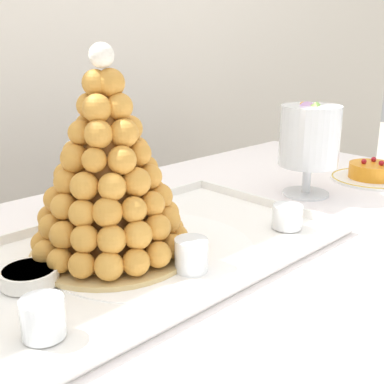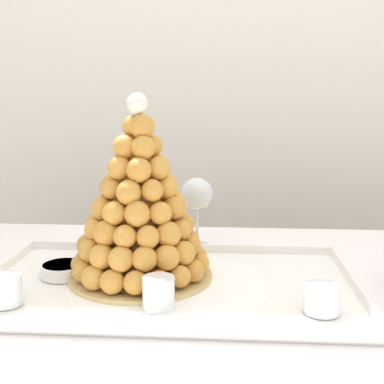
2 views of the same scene
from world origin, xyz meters
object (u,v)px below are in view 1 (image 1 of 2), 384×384
serving_tray (149,250)px  creme_brulee_ramekin (30,275)px  dessert_cup_left (43,319)px  dessert_cup_mid_left (191,256)px  dessert_cup_centre (287,217)px  macaron_goblet (310,138)px  croquembouche (108,177)px  wine_glass (80,158)px  fruit_tart_plate (372,174)px

serving_tray → creme_brulee_ramekin: creme_brulee_ramekin is taller
dessert_cup_left → dessert_cup_mid_left: 0.26m
serving_tray → dessert_cup_centre: 0.28m
serving_tray → macaron_goblet: bearing=-0.3°
croquembouche → creme_brulee_ramekin: 0.19m
wine_glass → macaron_goblet: bearing=-30.7°
fruit_tart_plate → serving_tray: bearing=175.8°
dessert_cup_centre → croquembouche: bearing=156.6°
croquembouche → dessert_cup_centre: size_ratio=6.01×
dessert_cup_centre → creme_brulee_ramekin: 0.49m
macaron_goblet → dessert_cup_left: bearing=-171.6°
creme_brulee_ramekin → dessert_cup_left: bearing=-110.4°
serving_tray → dessert_cup_left: dessert_cup_left is taller
fruit_tart_plate → wine_glass: 0.77m
wine_glass → dessert_cup_mid_left: bearing=-96.0°
creme_brulee_ramekin → macaron_goblet: 0.71m
dessert_cup_left → fruit_tart_plate: 0.99m
dessert_cup_left → dessert_cup_mid_left: bearing=0.3°
serving_tray → macaron_goblet: 0.51m
serving_tray → croquembouche: 0.15m
macaron_goblet → fruit_tart_plate: macaron_goblet is taller
croquembouche → dessert_cup_left: 0.27m
dessert_cup_left → wine_glass: bearing=52.1°
serving_tray → dessert_cup_mid_left: size_ratio=12.83×
dessert_cup_mid_left → macaron_goblet: size_ratio=0.23×
serving_tray → wine_glass: wine_glass is taller
croquembouche → macaron_goblet: size_ratio=1.50×
dessert_cup_mid_left → fruit_tart_plate: bearing=4.6°
croquembouche → fruit_tart_plate: size_ratio=1.64×
dessert_cup_left → dessert_cup_centre: (0.52, 0.00, -0.00)m
creme_brulee_ramekin → wine_glass: 0.36m
croquembouche → creme_brulee_ramekin: croquembouche is taller
macaron_goblet → serving_tray: bearing=179.7°
wine_glass → fruit_tart_plate: bearing=-24.8°
macaron_goblet → fruit_tart_plate: (0.24, -0.05, -0.12)m
fruit_tart_plate → wine_glass: size_ratio=1.29×
wine_glass → serving_tray: bearing=-97.4°
fruit_tart_plate → wine_glass: bearing=155.2°
dessert_cup_left → creme_brulee_ramekin: bearing=69.6°
dessert_cup_left → dessert_cup_centre: dessert_cup_left is taller
dessert_cup_centre → macaron_goblet: macaron_goblet is taller
macaron_goblet → fruit_tart_plate: bearing=-12.0°
serving_tray → creme_brulee_ramekin: 0.21m
creme_brulee_ramekin → fruit_tart_plate: 0.94m
croquembouche → wine_glass: size_ratio=2.11×
serving_tray → creme_brulee_ramekin: bearing=172.5°
dessert_cup_mid_left → dessert_cup_centre: bearing=0.5°
croquembouche → dessert_cup_left: size_ratio=6.38×
serving_tray → dessert_cup_centre: dessert_cup_centre is taller
macaron_goblet → creme_brulee_ramekin: bearing=177.5°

